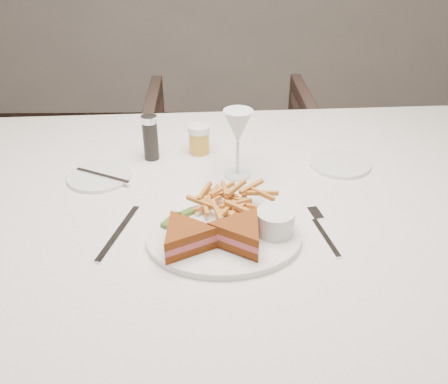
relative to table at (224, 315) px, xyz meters
name	(u,v)px	position (x,y,z in m)	size (l,w,h in m)	color
table	(224,315)	(0.00, 0.00, 0.00)	(1.62, 1.08, 0.75)	silver
chair_far	(230,159)	(0.04, 0.95, -0.01)	(0.70, 0.66, 0.72)	#47342B
table_setting	(223,199)	(0.00, -0.06, 0.41)	(0.78, 0.60, 0.18)	white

